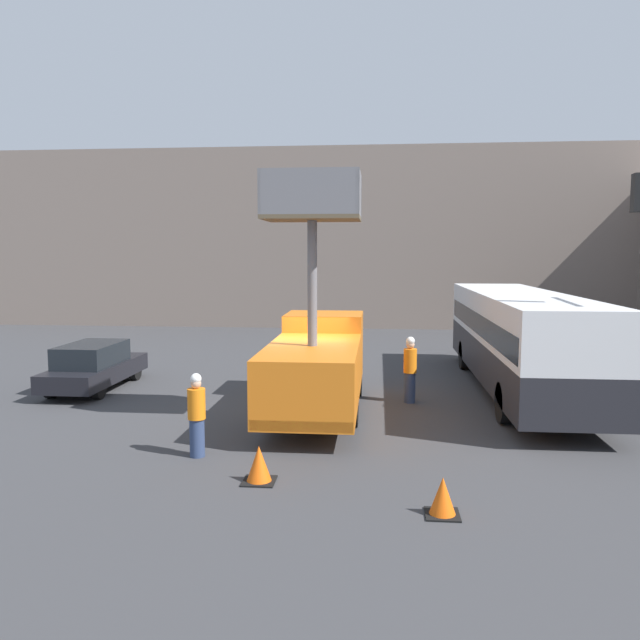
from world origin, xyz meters
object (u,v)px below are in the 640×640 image
road_worker_near_truck (197,415)px  traffic_cone_near_truck (443,497)px  road_worker_directing (410,369)px  city_bus (519,334)px  traffic_cone_mid_road (259,465)px  utility_truck (317,359)px  parked_car_curbside (94,366)px

road_worker_near_truck → traffic_cone_near_truck: size_ratio=2.77×
road_worker_near_truck → road_worker_directing: 7.14m
city_bus → road_worker_directing: city_bus is taller
city_bus → road_worker_directing: 3.95m
traffic_cone_near_truck → city_bus: bearing=71.2°
traffic_cone_mid_road → traffic_cone_near_truck: bearing=-20.0°
utility_truck → traffic_cone_mid_road: size_ratio=9.75×
utility_truck → traffic_cone_mid_road: utility_truck is taller
road_worker_directing → traffic_cone_mid_road: (-3.16, -6.67, -0.65)m
city_bus → road_worker_directing: (-3.44, -1.76, -0.85)m
road_worker_directing → traffic_cone_mid_road: bearing=6.0°
road_worker_near_truck → traffic_cone_near_truck: (4.92, -2.56, -0.60)m
road_worker_near_truck → parked_car_curbside: 8.09m
road_worker_near_truck → traffic_cone_mid_road: (1.60, -1.35, -0.57)m
parked_car_curbside → city_bus: bearing=3.7°
traffic_cone_near_truck → parked_car_curbside: (-10.12, 8.77, 0.44)m
road_worker_near_truck → parked_car_curbside: (-5.20, 6.20, -0.15)m
city_bus → traffic_cone_mid_road: size_ratio=17.32×
road_worker_directing → parked_car_curbside: size_ratio=0.42×
road_worker_near_truck → traffic_cone_mid_road: size_ratio=2.56×
city_bus → traffic_cone_mid_road: 10.81m
road_worker_near_truck → parked_car_curbside: size_ratio=0.40×
traffic_cone_mid_road → parked_car_curbside: (-6.80, 7.55, 0.42)m
traffic_cone_near_truck → traffic_cone_mid_road: 3.54m
road_worker_directing → traffic_cone_mid_road: 7.41m
road_worker_directing → parked_car_curbside: bearing=-63.7°
road_worker_directing → parked_car_curbside: (-9.96, 0.88, -0.23)m
utility_truck → traffic_cone_mid_road: 5.36m
city_bus → road_worker_near_truck: (-8.20, -7.08, -0.93)m
utility_truck → parked_car_curbside: (-7.39, 2.35, -0.73)m
utility_truck → traffic_cone_near_truck: size_ratio=10.53×
city_bus → utility_truck: bearing=117.3°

